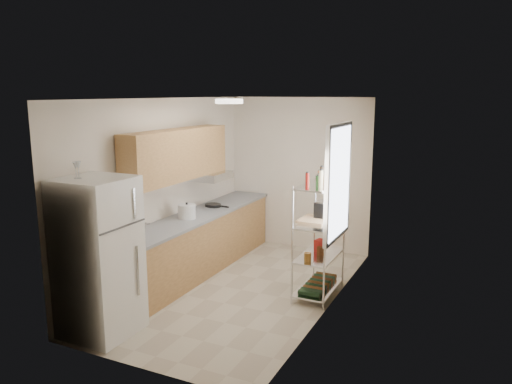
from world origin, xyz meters
TOP-DOWN VIEW (x-y plane):
  - room at (0.00, 0.00)m, footprint 2.52×4.42m
  - counter_run at (-0.92, 0.44)m, footprint 0.63×3.51m
  - upper_cabinets at (-1.05, 0.10)m, footprint 0.33×2.20m
  - range_hood at (-1.00, 0.90)m, footprint 0.50×0.60m
  - window at (1.23, 0.35)m, footprint 0.06×1.00m
  - bakers_rack at (1.00, 0.30)m, footprint 0.45×0.90m
  - ceiling_dome at (0.00, -0.30)m, footprint 0.34×0.34m
  - refrigerator at (-0.87, -1.76)m, footprint 0.73×0.73m
  - wine_glass_a at (-1.00, -1.88)m, footprint 0.06×0.06m
  - wine_glass_b at (-0.97, -1.87)m, footprint 0.07×0.07m
  - rice_cooker at (-0.91, 0.08)m, footprint 0.25×0.25m
  - frying_pan_large at (-0.97, 0.91)m, footprint 0.25×0.25m
  - frying_pan_small at (-0.93, 0.88)m, footprint 0.23×0.23m
  - cutting_board at (0.92, 0.33)m, footprint 0.36×0.46m
  - espresso_machine at (0.99, 0.46)m, footprint 0.18×0.24m
  - storage_bag at (0.96, 0.45)m, footprint 0.13×0.16m

SIDE VIEW (x-z plane):
  - counter_run at x=-0.92m, z-range 0.00..0.90m
  - storage_bag at x=0.96m, z-range 0.56..0.72m
  - refrigerator at x=-0.87m, z-range 0.00..1.78m
  - frying_pan_large at x=-0.97m, z-range 0.90..0.94m
  - frying_pan_small at x=-0.93m, z-range 0.90..0.94m
  - rice_cooker at x=-0.91m, z-range 0.90..1.10m
  - cutting_board at x=0.92m, z-range 1.01..1.04m
  - bakers_rack at x=1.00m, z-range 0.24..1.97m
  - espresso_machine at x=0.99m, z-range 1.01..1.26m
  - room at x=0.00m, z-range -0.01..2.61m
  - range_hood at x=-1.00m, z-range 1.33..1.45m
  - window at x=1.23m, z-range 0.82..2.28m
  - upper_cabinets at x=-1.05m, z-range 1.45..2.17m
  - wine_glass_a at x=-1.00m, z-range 1.78..1.96m
  - wine_glass_b at x=-0.97m, z-range 1.78..1.96m
  - ceiling_dome at x=0.00m, z-range 2.54..2.60m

